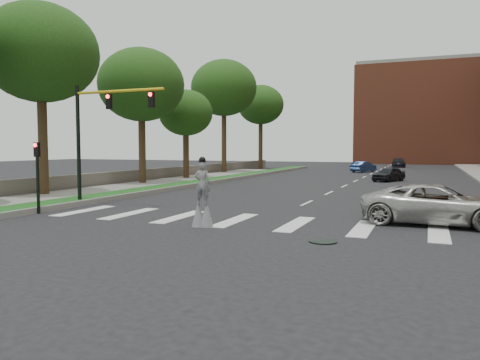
% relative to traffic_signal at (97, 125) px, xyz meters
% --- Properties ---
extents(ground_plane, '(160.00, 160.00, 0.00)m').
position_rel_traffic_signal_xyz_m(ground_plane, '(9.78, -3.00, -4.15)').
color(ground_plane, black).
rests_on(ground_plane, ground).
extents(grass_median, '(2.00, 60.00, 0.25)m').
position_rel_traffic_signal_xyz_m(grass_median, '(-1.72, 17.00, -4.03)').
color(grass_median, '#154A16').
rests_on(grass_median, ground).
extents(median_curb, '(0.20, 60.00, 0.28)m').
position_rel_traffic_signal_xyz_m(median_curb, '(-0.67, 17.00, -4.01)').
color(median_curb, gray).
rests_on(median_curb, ground).
extents(sidewalk_left, '(4.00, 60.00, 0.18)m').
position_rel_traffic_signal_xyz_m(sidewalk_left, '(-4.72, 7.00, -4.06)').
color(sidewalk_left, slate).
rests_on(sidewalk_left, ground).
extents(stone_wall, '(0.50, 56.00, 1.10)m').
position_rel_traffic_signal_xyz_m(stone_wall, '(-7.22, 19.00, -3.60)').
color(stone_wall, '#5C564E').
rests_on(stone_wall, ground).
extents(manhole, '(0.90, 0.90, 0.04)m').
position_rel_traffic_signal_xyz_m(manhole, '(12.78, -5.00, -4.13)').
color(manhole, black).
rests_on(manhole, ground).
extents(building_backdrop, '(26.00, 14.00, 18.00)m').
position_rel_traffic_signal_xyz_m(building_backdrop, '(15.78, 75.00, 4.85)').
color(building_backdrop, '#994930').
rests_on(building_backdrop, ground).
extents(traffic_signal, '(5.30, 0.23, 6.20)m').
position_rel_traffic_signal_xyz_m(traffic_signal, '(0.00, 0.00, 0.00)').
color(traffic_signal, black).
rests_on(traffic_signal, ground).
extents(secondary_signal, '(0.25, 0.21, 3.23)m').
position_rel_traffic_signal_xyz_m(secondary_signal, '(-0.52, -3.50, -2.20)').
color(secondary_signal, black).
rests_on(secondary_signal, ground).
extents(stilt_performer, '(0.84, 0.57, 2.65)m').
position_rel_traffic_signal_xyz_m(stilt_performer, '(7.94, -3.83, -3.15)').
color(stilt_performer, '#372616').
rests_on(stilt_performer, ground).
extents(suv_crossing, '(5.81, 2.92, 1.58)m').
position_rel_traffic_signal_xyz_m(suv_crossing, '(16.19, 0.00, -3.36)').
color(suv_crossing, '#ADABA4').
rests_on(suv_crossing, ground).
extents(car_near, '(2.96, 4.05, 1.28)m').
position_rel_traffic_signal_xyz_m(car_near, '(12.56, 23.57, -3.51)').
color(car_near, black).
rests_on(car_near, ground).
extents(car_mid, '(2.82, 4.15, 1.30)m').
position_rel_traffic_signal_xyz_m(car_mid, '(8.50, 38.37, -3.50)').
color(car_mid, navy).
rests_on(car_mid, ground).
extents(car_far, '(2.36, 4.81, 1.35)m').
position_rel_traffic_signal_xyz_m(car_far, '(11.55, 55.07, -3.48)').
color(car_far, black).
rests_on(car_far, ground).
extents(tree_1, '(6.90, 6.90, 11.56)m').
position_rel_traffic_signal_xyz_m(tree_1, '(-5.82, 2.20, 4.43)').
color(tree_1, '#372616').
rests_on(tree_1, ground).
extents(tree_2, '(6.83, 6.83, 10.87)m').
position_rel_traffic_signal_xyz_m(tree_2, '(-5.53, 12.28, 3.78)').
color(tree_2, '#372616').
rests_on(tree_2, ground).
extents(tree_3, '(5.02, 5.02, 8.34)m').
position_rel_traffic_signal_xyz_m(tree_3, '(-5.23, 19.03, 2.00)').
color(tree_3, '#372616').
rests_on(tree_3, ground).
extents(tree_4, '(7.52, 7.52, 12.97)m').
position_rel_traffic_signal_xyz_m(tree_4, '(-6.07, 29.65, 5.58)').
color(tree_4, '#372616').
rests_on(tree_4, ground).
extents(tree_5, '(6.19, 6.19, 11.35)m').
position_rel_traffic_signal_xyz_m(tree_5, '(-5.34, 40.14, 4.51)').
color(tree_5, '#372616').
rests_on(tree_5, ground).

